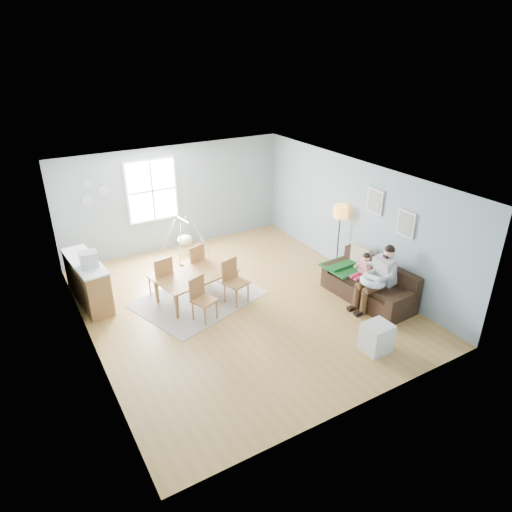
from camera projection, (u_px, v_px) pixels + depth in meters
room at (238, 194)px, 8.60m from camera, size 8.40×9.40×3.90m
window at (152, 191)px, 11.35m from camera, size 1.32×0.08×1.62m
pictures at (390, 212)px, 9.38m from camera, size 0.05×1.34×0.74m
wall_plates at (93, 192)px, 10.64m from camera, size 0.67×0.02×0.66m
sofa at (370, 287)px, 9.73m from camera, size 0.99×2.07×0.82m
green_throw at (346, 266)px, 10.10m from camera, size 0.97×0.85×0.04m
beige_pillow at (361, 256)px, 10.04m from camera, size 0.22×0.50×0.49m
father at (378, 276)px, 9.27m from camera, size 0.97×0.45×1.35m
nursing_pillow at (373, 281)px, 9.23m from camera, size 0.54×0.53×0.21m
infant at (372, 278)px, 9.21m from camera, size 0.20×0.36×0.13m
toddler at (363, 268)px, 9.67m from camera, size 0.51×0.29×0.78m
floor_lamp at (340, 217)px, 10.54m from camera, size 0.33×0.33×1.62m
storage_cube at (376, 338)px, 8.11m from camera, size 0.50×0.44×0.54m
rug at (199, 299)px, 9.84m from camera, size 2.95×2.57×0.01m
dining_table at (198, 287)px, 9.71m from camera, size 1.84×1.26×0.59m
chair_sw at (201, 296)px, 8.94m from camera, size 0.53×0.53×0.91m
chair_se at (233, 278)px, 9.54m from camera, size 0.54×0.54×0.96m
chair_nw at (162, 275)px, 9.66m from camera, size 0.51×0.51×0.97m
chair_ne at (194, 261)px, 10.27m from camera, size 0.55×0.55×0.96m
counter at (88, 281)px, 9.53m from camera, size 0.67×1.77×0.97m
monitor at (88, 259)px, 9.03m from camera, size 0.34×0.33×0.31m
baby_swing at (185, 239)px, 11.69m from camera, size 1.07×1.08×0.96m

